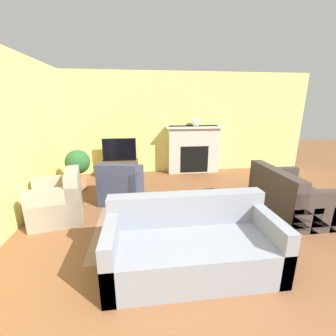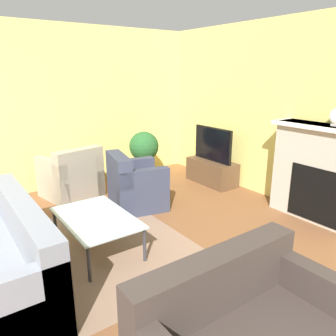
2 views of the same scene
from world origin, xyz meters
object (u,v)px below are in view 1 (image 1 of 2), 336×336
(armchair_accent, at_px, (121,187))
(mantel_clock, at_px, (196,121))
(couch_loveseat, at_px, (290,198))
(armchair_by_window, at_px, (59,202))
(coffee_table, at_px, (168,202))
(potted_plant, at_px, (78,165))
(tv, at_px, (119,150))
(couch_sectional, at_px, (191,245))

(armchair_accent, xyz_separation_m, mantel_clock, (1.92, 1.80, 1.11))
(couch_loveseat, bearing_deg, armchair_by_window, 85.77)
(coffee_table, bearing_deg, couch_loveseat, 1.80)
(armchair_accent, relative_size, potted_plant, 0.97)
(coffee_table, relative_size, potted_plant, 1.21)
(mantel_clock, bearing_deg, coffee_table, -111.97)
(couch_loveseat, relative_size, mantel_clock, 5.83)
(tv, bearing_deg, coffee_table, -70.09)
(armchair_by_window, xyz_separation_m, potted_plant, (-0.01, 1.37, 0.27))
(couch_loveseat, height_order, armchair_by_window, same)
(armchair_accent, bearing_deg, armchair_by_window, 44.05)
(couch_sectional, distance_m, armchair_accent, 2.22)
(armchair_accent, height_order, coffee_table, armchair_accent)
(armchair_by_window, distance_m, mantel_clock, 3.92)
(coffee_table, distance_m, mantel_clock, 3.16)
(armchair_by_window, bearing_deg, tv, 148.19)
(couch_loveseat, xyz_separation_m, coffee_table, (-2.16, -0.07, 0.08))
(coffee_table, bearing_deg, armchair_accent, 130.06)
(tv, distance_m, armchair_accent, 1.73)
(tv, height_order, coffee_table, tv)
(couch_loveseat, relative_size, armchair_by_window, 1.48)
(tv, xyz_separation_m, armchair_by_window, (-0.83, -2.27, -0.41))
(couch_sectional, relative_size, mantel_clock, 8.24)
(coffee_table, xyz_separation_m, potted_plant, (-1.79, 1.73, 0.20))
(couch_sectional, bearing_deg, couch_loveseat, 28.91)
(couch_sectional, bearing_deg, armchair_accent, 115.14)
(tv, height_order, couch_loveseat, tv)
(coffee_table, bearing_deg, armchair_by_window, 168.59)
(couch_sectional, height_order, coffee_table, couch_sectional)
(couch_loveseat, height_order, mantel_clock, mantel_clock)
(couch_loveseat, bearing_deg, potted_plant, 67.23)
(armchair_by_window, xyz_separation_m, coffee_table, (1.78, -0.36, 0.07))
(tv, relative_size, armchair_by_window, 0.94)
(armchair_by_window, distance_m, coffee_table, 1.82)
(tv, distance_m, mantel_clock, 2.19)
(tv, xyz_separation_m, coffee_table, (0.95, -2.63, -0.35))
(potted_plant, height_order, mantel_clock, mantel_clock)
(tv, distance_m, potted_plant, 1.24)
(tv, height_order, armchair_by_window, tv)
(armchair_accent, height_order, mantel_clock, mantel_clock)
(couch_loveseat, relative_size, potted_plant, 1.50)
(potted_plant, bearing_deg, armchair_by_window, -89.74)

